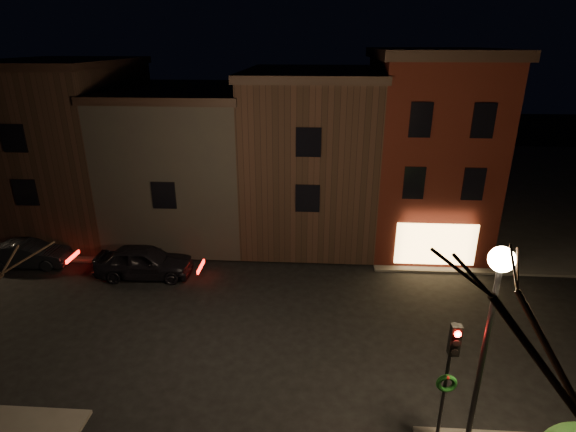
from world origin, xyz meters
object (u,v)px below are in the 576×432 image
(street_lamp_near, at_px, (494,301))
(traffic_signal, at_px, (450,366))
(parked_car_b, at_px, (28,254))
(parked_car_a, at_px, (144,261))

(street_lamp_near, distance_m, traffic_signal, 2.49)
(traffic_signal, relative_size, parked_car_b, 0.98)
(traffic_signal, relative_size, parked_car_a, 0.85)
(traffic_signal, distance_m, parked_car_a, 15.41)
(street_lamp_near, distance_m, parked_car_b, 22.26)
(parked_car_a, relative_size, parked_car_b, 1.15)
(street_lamp_near, height_order, parked_car_a, street_lamp_near)
(traffic_signal, xyz_separation_m, parked_car_a, (-12.10, 9.33, -2.00))
(traffic_signal, bearing_deg, parked_car_b, 151.69)
(traffic_signal, height_order, parked_car_b, traffic_signal)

